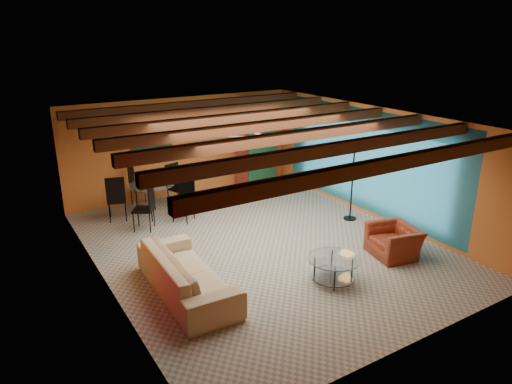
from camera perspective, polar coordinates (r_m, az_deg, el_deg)
room at (r=9.45m, az=0.29°, el=6.81°), size 6.52×8.01×2.71m
sofa at (r=8.35m, az=-8.43°, el=-9.70°), size 1.10×2.61×0.75m
armchair at (r=9.98m, az=16.40°, el=-5.74°), size 1.03×1.12×0.63m
coffee_table at (r=8.75m, az=9.36°, el=-9.30°), size 1.09×1.09×0.49m
dining_table at (r=11.76m, az=-12.50°, el=-0.26°), size 2.80×2.80×1.14m
armoire at (r=13.85m, az=0.16°, el=5.16°), size 1.31×0.91×2.09m
floor_lamp at (r=11.40m, az=11.63°, el=1.22°), size 0.43×0.43×1.90m
ceiling_fan at (r=9.36m, az=0.65°, el=6.68°), size 1.50×1.50×0.44m
painting at (r=12.64m, az=-12.58°, el=6.18°), size 1.05×0.03×0.65m
potted_plant at (r=13.60m, az=0.17°, el=10.52°), size 0.52×0.47×0.52m
vase at (r=11.56m, az=-12.73°, el=2.89°), size 0.21×0.21×0.21m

